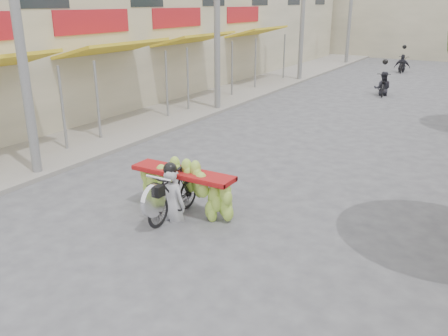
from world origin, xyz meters
TOP-DOWN VIEW (x-y plane):
  - ground at (0.00, 0.00)m, footprint 120.00×120.00m
  - sidewalk_left at (-7.00, 15.00)m, footprint 4.00×60.00m
  - shophouse_row_left at (-11.98, 13.98)m, footprint 9.77×40.00m
  - far_building at (0.00, 38.00)m, footprint 20.00×6.00m
  - utility_pole_near at (-5.40, 3.00)m, footprint 0.60×0.24m
  - utility_pole_mid at (-5.40, 12.00)m, footprint 0.60×0.24m
  - utility_pole_far at (-5.40, 21.00)m, footprint 0.60×0.24m
  - utility_pole_back at (-5.40, 30.00)m, footprint 0.60×0.24m
  - banana_motorbike at (-0.86, 2.85)m, footprint 2.30×1.86m
  - bg_motorbike_a at (-0.32, 18.90)m, footprint 0.98×1.80m
  - bg_motorbike_c at (-1.05, 27.49)m, footprint 1.00×1.72m

SIDE VIEW (x-z plane):
  - ground at x=0.00m, z-range 0.00..0.00m
  - sidewalk_left at x=-7.00m, z-range 0.00..0.12m
  - banana_motorbike at x=-0.86m, z-range -0.34..1.72m
  - bg_motorbike_a at x=-0.32m, z-range -0.24..1.71m
  - bg_motorbike_c at x=-1.05m, z-range -0.19..1.76m
  - shophouse_row_left at x=-11.98m, z-range 0.00..6.00m
  - far_building at x=0.00m, z-range 0.00..7.00m
  - utility_pole_near at x=-5.40m, z-range 0.03..8.03m
  - utility_pole_mid at x=-5.40m, z-range 0.03..8.03m
  - utility_pole_far at x=-5.40m, z-range 0.03..8.03m
  - utility_pole_back at x=-5.40m, z-range 0.03..8.03m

